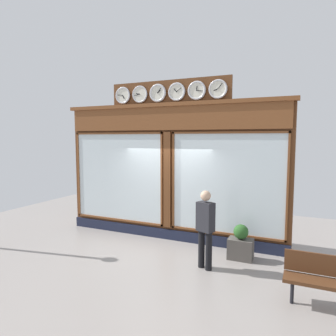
{
  "coord_description": "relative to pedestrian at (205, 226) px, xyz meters",
  "views": [
    {
      "loc": [
        -3.41,
        7.52,
        2.79
      ],
      "look_at": [
        0.0,
        0.0,
        1.98
      ],
      "focal_mm": 32.76,
      "sensor_mm": 36.0,
      "label": 1
    }
  ],
  "objects": [
    {
      "name": "planter_box",
      "position": [
        -0.59,
        -0.83,
        -0.69
      ],
      "size": [
        0.56,
        0.36,
        0.48
      ],
      "primitive_type": "cube",
      "color": "#4C4742",
      "rests_on": "ground_plane"
    },
    {
      "name": "shop_facade",
      "position": [
        1.52,
        -1.56,
        0.99
      ],
      "size": [
        6.47,
        0.42,
        4.31
      ],
      "color": "#5B3319",
      "rests_on": "ground_plane"
    },
    {
      "name": "pedestrian",
      "position": [
        0.0,
        0.0,
        0.0
      ],
      "size": [
        0.42,
        0.34,
        1.69
      ],
      "color": "black",
      "rests_on": "ground_plane"
    },
    {
      "name": "ground_plane",
      "position": [
        1.52,
        1.37,
        -0.93
      ],
      "size": [
        14.0,
        14.0,
        0.0
      ],
      "primitive_type": "plane",
      "color": "gray"
    },
    {
      "name": "street_bench",
      "position": [
        -2.31,
        0.66,
        -0.41
      ],
      "size": [
        1.4,
        0.4,
        0.87
      ],
      "color": "#4C2B16",
      "rests_on": "ground_plane"
    },
    {
      "name": "planter_shrub",
      "position": [
        -0.59,
        -0.83,
        -0.28
      ],
      "size": [
        0.34,
        0.34,
        0.34
      ],
      "primitive_type": "sphere",
      "color": "#285623",
      "rests_on": "planter_box"
    }
  ]
}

